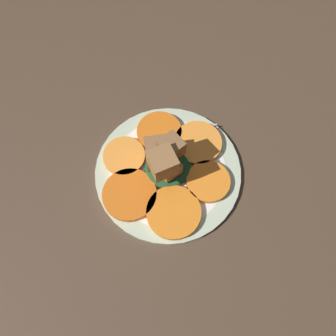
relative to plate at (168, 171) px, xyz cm
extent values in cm
cube|color=#4C3828|center=(0.00, 0.00, -1.52)|extent=(120.00, 120.00, 2.00)
cylinder|color=beige|center=(0.00, 0.00, -0.02)|extent=(26.19, 26.19, 1.00)
cylinder|color=white|center=(0.00, 0.00, 0.03)|extent=(20.95, 20.95, 1.00)
cylinder|color=orange|center=(7.18, -4.10, 1.14)|extent=(7.58, 7.58, 1.11)
cylinder|color=orange|center=(7.47, 3.26, 1.14)|extent=(9.37, 9.37, 1.11)
cylinder|color=orange|center=(0.74, 7.90, 1.14)|extent=(9.27, 9.27, 1.11)
cylinder|color=orange|center=(-6.35, 3.82, 1.14)|extent=(7.67, 7.67, 1.11)
cylinder|color=orange|center=(-6.45, -3.90, 1.14)|extent=(8.77, 8.77, 1.11)
cylinder|color=orange|center=(-0.24, -7.63, 1.14)|extent=(8.36, 8.36, 1.11)
ellipsoid|color=#1E4723|center=(0.00, 0.00, 1.41)|extent=(8.28, 7.45, 1.65)
cube|color=brown|center=(1.16, -1.88, 4.49)|extent=(4.77, 4.77, 4.52)
cube|color=olive|center=(0.40, 0.82, 3.90)|extent=(4.39, 4.39, 3.33)
cube|color=olive|center=(0.84, -0.37, 4.24)|extent=(4.54, 4.54, 4.01)
cube|color=olive|center=(1.22, 1.64, 8.26)|extent=(4.78, 4.78, 4.02)
cube|color=brown|center=(-0.77, -1.05, 7.39)|extent=(4.63, 4.63, 3.44)
cube|color=silver|center=(1.79, -5.87, 0.78)|extent=(12.64, 1.27, 0.40)
cube|color=silver|center=(-5.29, -5.96, 0.78)|extent=(1.56, 2.33, 0.40)
cube|color=silver|center=(-8.52, -7.01, 0.78)|extent=(4.98, 0.38, 0.40)
cube|color=silver|center=(-8.53, -6.34, 0.78)|extent=(4.98, 0.38, 0.40)
cube|color=silver|center=(-8.54, -5.68, 0.78)|extent=(4.98, 0.38, 0.40)
cube|color=silver|center=(-8.55, -5.01, 0.78)|extent=(4.98, 0.38, 0.40)
camera|label=1|loc=(4.72, 21.68, 54.75)|focal=35.00mm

